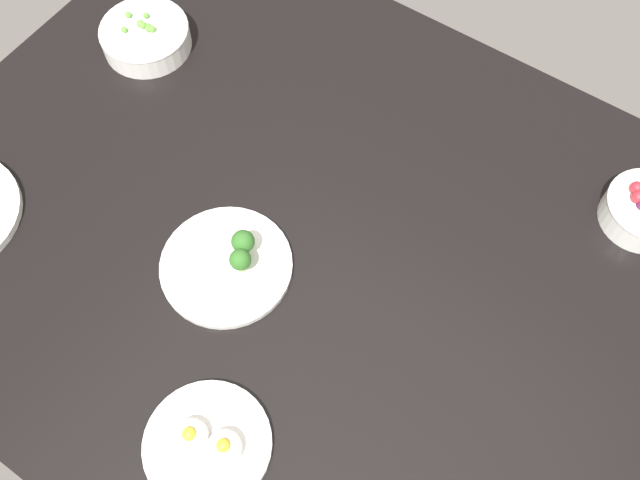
% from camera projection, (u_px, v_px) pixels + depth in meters
% --- Properties ---
extents(dining_table, '(1.41, 1.06, 0.04)m').
position_uv_depth(dining_table, '(320.00, 251.00, 1.17)').
color(dining_table, black).
rests_on(dining_table, ground).
extents(bowl_peas, '(0.16, 0.16, 0.06)m').
position_uv_depth(bowl_peas, '(146.00, 36.00, 1.32)').
color(bowl_peas, white).
rests_on(bowl_peas, dining_table).
extents(plate_eggs, '(0.18, 0.18, 0.05)m').
position_uv_depth(plate_eggs, '(207.00, 444.00, 0.99)').
color(plate_eggs, white).
rests_on(plate_eggs, dining_table).
extents(plate_broccoli, '(0.21, 0.21, 0.07)m').
position_uv_depth(plate_broccoli, '(228.00, 264.00, 1.12)').
color(plate_broccoli, white).
rests_on(plate_broccoli, dining_table).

